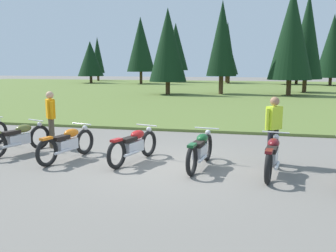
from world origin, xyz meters
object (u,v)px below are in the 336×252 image
motorcycle_orange (67,143)px  rider_near_row_end (51,116)px  motorcycle_red (134,145)px  motorcycle_maroon (272,155)px  motorcycle_british_green (200,150)px  motorcycle_olive (19,138)px  rider_in_hivis_vest (274,126)px

motorcycle_orange → rider_near_row_end: size_ratio=1.24×
motorcycle_orange → motorcycle_red: same height
motorcycle_red → motorcycle_maroon: 3.35m
motorcycle_red → rider_near_row_end: rider_near_row_end is taller
motorcycle_orange → motorcycle_british_green: size_ratio=0.98×
motorcycle_orange → motorcycle_maroon: same height
motorcycle_orange → motorcycle_maroon: bearing=-1.7°
motorcycle_orange → motorcycle_british_green: same height
motorcycle_olive → rider_near_row_end: 1.13m
motorcycle_orange → rider_near_row_end: (-1.16, 1.22, 0.51)m
rider_in_hivis_vest → rider_near_row_end: (-6.28, 0.47, 0.00)m
motorcycle_red → motorcycle_british_green: 1.70m
motorcycle_maroon → rider_near_row_end: size_ratio=1.25×
motorcycle_red → rider_in_hivis_vest: 3.47m
rider_in_hivis_vest → motorcycle_red: bearing=-170.5°
motorcycle_orange → rider_in_hivis_vest: size_ratio=1.24×
motorcycle_british_green → rider_in_hivis_vest: bearing=22.3°
motorcycle_orange → motorcycle_red: (1.74, 0.18, 0.00)m
motorcycle_british_green → motorcycle_orange: bearing=-179.1°
motorcycle_olive → motorcycle_british_green: 5.08m
motorcycle_red → motorcycle_british_green: size_ratio=0.97×
motorcycle_british_green → rider_near_row_end: size_ratio=1.26×
rider_in_hivis_vest → motorcycle_olive: bearing=-176.4°
motorcycle_olive → motorcycle_red: (3.37, -0.15, 0.00)m
motorcycle_red → rider_near_row_end: (-2.90, 1.04, 0.51)m
motorcycle_red → rider_in_hivis_vest: (3.38, 0.57, 0.51)m
motorcycle_orange → rider_near_row_end: rider_near_row_end is taller
motorcycle_red → rider_near_row_end: bearing=160.3°
motorcycle_olive → rider_in_hivis_vest: bearing=3.6°
motorcycle_olive → motorcycle_british_green: bearing=-3.1°
motorcycle_maroon → rider_in_hivis_vest: bearing=86.9°
motorcycle_red → motorcycle_british_green: bearing=-4.3°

